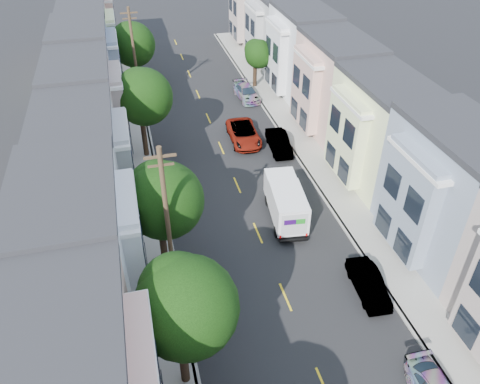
# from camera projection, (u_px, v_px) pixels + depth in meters

# --- Properties ---
(ground) EXTENTS (160.00, 160.00, 0.00)m
(ground) POSITION_uv_depth(u_px,v_px,m) (285.00, 297.00, 27.91)
(ground) COLOR black
(ground) RESTS_ON ground
(road_slab) EXTENTS (12.00, 70.00, 0.02)m
(road_slab) POSITION_uv_depth(u_px,v_px,m) (229.00, 165.00, 39.68)
(road_slab) COLOR black
(road_slab) RESTS_ON ground
(curb_left) EXTENTS (0.30, 70.00, 0.15)m
(curb_left) POSITION_uv_depth(u_px,v_px,m) (157.00, 175.00, 38.44)
(curb_left) COLOR gray
(curb_left) RESTS_ON ground
(curb_right) EXTENTS (0.30, 70.00, 0.15)m
(curb_right) POSITION_uv_depth(u_px,v_px,m) (296.00, 156.00, 40.84)
(curb_right) COLOR gray
(curb_right) RESTS_ON ground
(sidewalk_left) EXTENTS (2.60, 70.00, 0.15)m
(sidewalk_left) POSITION_uv_depth(u_px,v_px,m) (141.00, 177.00, 38.18)
(sidewalk_left) COLOR gray
(sidewalk_left) RESTS_ON ground
(sidewalk_right) EXTENTS (2.60, 70.00, 0.15)m
(sidewalk_right) POSITION_uv_depth(u_px,v_px,m) (310.00, 154.00, 41.10)
(sidewalk_right) COLOR gray
(sidewalk_right) RESTS_ON ground
(centerline) EXTENTS (0.12, 70.00, 0.01)m
(centerline) POSITION_uv_depth(u_px,v_px,m) (229.00, 166.00, 39.68)
(centerline) COLOR gold
(centerline) RESTS_ON ground
(townhouse_row_left) EXTENTS (5.00, 70.00, 8.50)m
(townhouse_row_left) POSITION_uv_depth(u_px,v_px,m) (93.00, 184.00, 37.47)
(townhouse_row_left) COLOR #EBF8B0
(townhouse_row_left) RESTS_ON ground
(townhouse_row_right) EXTENTS (5.00, 70.00, 8.50)m
(townhouse_row_right) POSITION_uv_depth(u_px,v_px,m) (350.00, 149.00, 41.90)
(townhouse_row_right) COLOR #EBF8B0
(townhouse_row_right) RESTS_ON ground
(tree_b) EXTENTS (4.70, 4.70, 7.77)m
(tree_b) POSITION_uv_depth(u_px,v_px,m) (184.00, 308.00, 20.40)
(tree_b) COLOR black
(tree_b) RESTS_ON ground
(tree_c) EXTENTS (4.70, 4.70, 7.40)m
(tree_c) POSITION_uv_depth(u_px,v_px,m) (163.00, 201.00, 27.29)
(tree_c) COLOR black
(tree_c) RESTS_ON ground
(tree_d) EXTENTS (4.70, 4.70, 7.87)m
(tree_d) POSITION_uv_depth(u_px,v_px,m) (143.00, 97.00, 37.79)
(tree_d) COLOR black
(tree_d) RESTS_ON ground
(tree_e) EXTENTS (4.70, 4.70, 7.46)m
(tree_e) POSITION_uv_depth(u_px,v_px,m) (132.00, 45.00, 49.43)
(tree_e) COLOR black
(tree_e) RESTS_ON ground
(tree_far_r) EXTENTS (3.10, 3.10, 5.32)m
(tree_far_r) POSITION_uv_depth(u_px,v_px,m) (258.00, 54.00, 50.94)
(tree_far_r) COLOR black
(tree_far_r) RESTS_ON ground
(utility_pole_near) EXTENTS (1.60, 0.26, 10.00)m
(utility_pole_near) POSITION_uv_depth(u_px,v_px,m) (168.00, 227.00, 25.21)
(utility_pole_near) COLOR #42301E
(utility_pole_near) RESTS_ON ground
(utility_pole_far) EXTENTS (1.60, 0.26, 10.00)m
(utility_pole_far) POSITION_uv_depth(u_px,v_px,m) (135.00, 60.00, 45.61)
(utility_pole_far) COLOR #42301E
(utility_pole_far) RESTS_ON ground
(fedex_truck) EXTENTS (2.17, 5.65, 2.71)m
(fedex_truck) POSITION_uv_depth(u_px,v_px,m) (286.00, 202.00, 33.08)
(fedex_truck) COLOR white
(fedex_truck) RESTS_ON ground
(lead_sedan) EXTENTS (2.75, 5.60, 1.53)m
(lead_sedan) POSITION_uv_depth(u_px,v_px,m) (244.00, 134.00, 42.62)
(lead_sedan) COLOR black
(lead_sedan) RESTS_ON ground
(parked_left_c) EXTENTS (2.03, 4.75, 1.54)m
(parked_left_c) POSITION_uv_depth(u_px,v_px,m) (203.00, 301.00, 26.65)
(parked_left_c) COLOR #AAB0BD
(parked_left_c) RESTS_ON ground
(parked_left_d) EXTENTS (1.90, 4.27, 1.35)m
(parked_left_d) POSITION_uv_depth(u_px,v_px,m) (179.00, 201.00, 34.56)
(parked_left_d) COLOR #4A0F1B
(parked_left_d) RESTS_ON ground
(parked_right_b) EXTENTS (1.74, 4.17, 1.36)m
(parked_right_b) POSITION_uv_depth(u_px,v_px,m) (368.00, 284.00, 27.86)
(parked_right_b) COLOR silver
(parked_right_b) RESTS_ON ground
(parked_right_c) EXTENTS (1.91, 4.56, 1.48)m
(parked_right_c) POSITION_uv_depth(u_px,v_px,m) (279.00, 143.00, 41.34)
(parked_right_c) COLOR black
(parked_right_c) RESTS_ON ground
(parked_right_d) EXTENTS (2.26, 4.73, 1.38)m
(parked_right_d) POSITION_uv_depth(u_px,v_px,m) (247.00, 93.00, 50.14)
(parked_right_d) COLOR black
(parked_right_d) RESTS_ON ground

